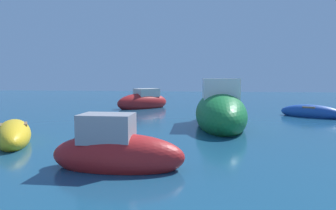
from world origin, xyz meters
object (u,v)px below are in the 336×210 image
moored_boat_3 (310,112)px  moored_boat_0 (220,110)px  moored_boat_5 (143,102)px  moored_boat_8 (14,135)px  moored_boat_4 (116,152)px

moored_boat_3 → moored_boat_0: bearing=-109.5°
moored_boat_5 → moored_boat_8: size_ratio=1.15×
moored_boat_0 → moored_boat_8: 7.90m
moored_boat_0 → moored_boat_5: size_ratio=1.59×
moored_boat_3 → moored_boat_5: moored_boat_5 is taller
moored_boat_8 → moored_boat_0: bearing=90.2°
moored_boat_3 → moored_boat_5: 10.28m
moored_boat_0 → moored_boat_3: bearing=123.7°
moored_boat_0 → moored_boat_4: bearing=-24.2°
moored_boat_8 → moored_boat_3: bearing=91.6°
moored_boat_3 → moored_boat_4: size_ratio=1.00×
moored_boat_5 → moored_boat_3: bearing=116.2°
moored_boat_4 → moored_boat_8: bearing=150.9°
moored_boat_4 → moored_boat_5: moored_boat_5 is taller
moored_boat_3 → moored_boat_8: 13.86m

